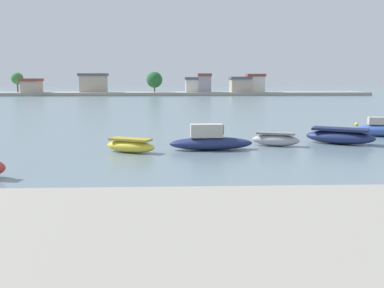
% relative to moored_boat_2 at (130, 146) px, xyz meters
% --- Properties ---
extents(ground_plane, '(400.00, 400.00, 0.00)m').
position_rel_moored_boat_2_xyz_m(ground_plane, '(2.12, -15.80, -0.44)').
color(ground_plane, slate).
extents(moored_boat_2, '(3.58, 2.43, 0.92)m').
position_rel_moored_boat_2_xyz_m(moored_boat_2, '(0.00, 0.00, 0.00)').
color(moored_boat_2, yellow).
rests_on(moored_boat_2, ground).
extents(moored_boat_3, '(5.61, 1.83, 1.72)m').
position_rel_moored_boat_2_xyz_m(moored_boat_3, '(5.20, 0.80, 0.15)').
color(moored_boat_3, navy).
rests_on(moored_boat_3, ground).
extents(moored_boat_4, '(3.44, 2.09, 0.97)m').
position_rel_moored_boat_2_xyz_m(moored_boat_4, '(9.92, 2.23, 0.02)').
color(moored_boat_4, '#9E9EA3').
rests_on(moored_boat_4, ground).
extents(moored_boat_5, '(5.07, 3.81, 1.15)m').
position_rel_moored_boat_2_xyz_m(moored_boat_5, '(14.81, 3.00, 0.11)').
color(moored_boat_5, navy).
rests_on(moored_boat_5, ground).
extents(moored_boat_6, '(4.60, 2.39, 1.58)m').
position_rel_moored_boat_2_xyz_m(moored_boat_6, '(19.69, 6.73, 0.15)').
color(moored_boat_6, '#3856A8').
rests_on(moored_boat_6, ground).
extents(mooring_buoy_1, '(0.35, 0.35, 0.35)m').
position_rel_moored_boat_2_xyz_m(mooring_buoy_1, '(20.83, 14.17, -0.26)').
color(mooring_buoy_1, yellow).
rests_on(mooring_buoy_1, ground).
extents(distant_shoreline, '(104.54, 11.06, 6.22)m').
position_rel_moored_boat_2_xyz_m(distant_shoreline, '(0.88, 88.23, 1.19)').
color(distant_shoreline, gray).
rests_on(distant_shoreline, ground).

